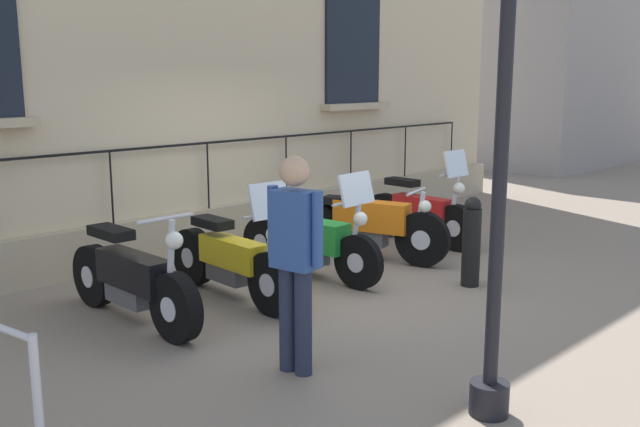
{
  "coord_description": "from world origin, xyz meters",
  "views": [
    {
      "loc": [
        5.56,
        -5.73,
        2.37
      ],
      "look_at": [
        -0.08,
        0.0,
        0.8
      ],
      "focal_mm": 39.92,
      "sensor_mm": 36.0,
      "label": 1
    }
  ],
  "objects_px": {
    "motorcycle_black": "(132,281)",
    "lamppost": "(507,32)",
    "motorcycle_orange": "(369,226)",
    "motorcycle_red": "(420,214)",
    "pedestrian_standing": "(295,252)",
    "bollard": "(471,241)",
    "motorcycle_yellow": "(232,261)",
    "motorcycle_green": "(310,241)"
  },
  "relations": [
    {
      "from": "motorcycle_red",
      "to": "pedestrian_standing",
      "type": "relative_size",
      "value": 1.1
    },
    {
      "from": "motorcycle_yellow",
      "to": "motorcycle_green",
      "type": "distance_m",
      "value": 1.17
    },
    {
      "from": "motorcycle_yellow",
      "to": "motorcycle_red",
      "type": "relative_size",
      "value": 1.09
    },
    {
      "from": "motorcycle_red",
      "to": "pedestrian_standing",
      "type": "bearing_deg",
      "value": -65.34
    },
    {
      "from": "motorcycle_orange",
      "to": "lamppost",
      "type": "distance_m",
      "value": 4.87
    },
    {
      "from": "motorcycle_red",
      "to": "bollard",
      "type": "bearing_deg",
      "value": -37.59
    },
    {
      "from": "motorcycle_black",
      "to": "bollard",
      "type": "relative_size",
      "value": 2.06
    },
    {
      "from": "motorcycle_yellow",
      "to": "motorcycle_red",
      "type": "bearing_deg",
      "value": 92.03
    },
    {
      "from": "motorcycle_yellow",
      "to": "motorcycle_green",
      "type": "relative_size",
      "value": 0.99
    },
    {
      "from": "motorcycle_black",
      "to": "bollard",
      "type": "distance_m",
      "value": 3.74
    },
    {
      "from": "pedestrian_standing",
      "to": "lamppost",
      "type": "bearing_deg",
      "value": 16.62
    },
    {
      "from": "motorcycle_black",
      "to": "pedestrian_standing",
      "type": "distance_m",
      "value": 2.08
    },
    {
      "from": "bollard",
      "to": "pedestrian_standing",
      "type": "xyz_separation_m",
      "value": [
        0.32,
        -3.05,
        0.48
      ]
    },
    {
      "from": "pedestrian_standing",
      "to": "motorcycle_green",
      "type": "bearing_deg",
      "value": 132.83
    },
    {
      "from": "motorcycle_red",
      "to": "lamppost",
      "type": "distance_m",
      "value": 5.69
    },
    {
      "from": "motorcycle_green",
      "to": "motorcycle_orange",
      "type": "distance_m",
      "value": 1.12
    },
    {
      "from": "motorcycle_yellow",
      "to": "motorcycle_green",
      "type": "xyz_separation_m",
      "value": [
        0.0,
        1.17,
        0.03
      ]
    },
    {
      "from": "motorcycle_black",
      "to": "bollard",
      "type": "height_order",
      "value": "motorcycle_black"
    },
    {
      "from": "motorcycle_black",
      "to": "motorcycle_yellow",
      "type": "xyz_separation_m",
      "value": [
        0.11,
        1.13,
        0.0
      ]
    },
    {
      "from": "motorcycle_red",
      "to": "lamppost",
      "type": "relative_size",
      "value": 0.48
    },
    {
      "from": "motorcycle_yellow",
      "to": "lamppost",
      "type": "relative_size",
      "value": 0.52
    },
    {
      "from": "motorcycle_orange",
      "to": "pedestrian_standing",
      "type": "height_order",
      "value": "pedestrian_standing"
    },
    {
      "from": "motorcycle_black",
      "to": "pedestrian_standing",
      "type": "xyz_separation_m",
      "value": [
        1.98,
        0.3,
        0.59
      ]
    },
    {
      "from": "motorcycle_yellow",
      "to": "motorcycle_green",
      "type": "height_order",
      "value": "motorcycle_yellow"
    },
    {
      "from": "motorcycle_yellow",
      "to": "motorcycle_orange",
      "type": "distance_m",
      "value": 2.29
    },
    {
      "from": "lamppost",
      "to": "bollard",
      "type": "bearing_deg",
      "value": 125.19
    },
    {
      "from": "motorcycle_orange",
      "to": "pedestrian_standing",
      "type": "relative_size",
      "value": 1.22
    },
    {
      "from": "motorcycle_yellow",
      "to": "motorcycle_black",
      "type": "bearing_deg",
      "value": -95.39
    },
    {
      "from": "motorcycle_yellow",
      "to": "motorcycle_orange",
      "type": "bearing_deg",
      "value": 91.22
    },
    {
      "from": "motorcycle_black",
      "to": "lamppost",
      "type": "bearing_deg",
      "value": 12.1
    },
    {
      "from": "motorcycle_black",
      "to": "motorcycle_green",
      "type": "relative_size",
      "value": 1.0
    },
    {
      "from": "motorcycle_green",
      "to": "bollard",
      "type": "xyz_separation_m",
      "value": [
        1.54,
        1.04,
        0.07
      ]
    },
    {
      "from": "motorcycle_green",
      "to": "pedestrian_standing",
      "type": "relative_size",
      "value": 1.2
    },
    {
      "from": "motorcycle_green",
      "to": "pedestrian_standing",
      "type": "xyz_separation_m",
      "value": [
        1.86,
        -2.01,
        0.56
      ]
    },
    {
      "from": "motorcycle_yellow",
      "to": "pedestrian_standing",
      "type": "xyz_separation_m",
      "value": [
        1.87,
        -0.84,
        0.59
      ]
    },
    {
      "from": "motorcycle_yellow",
      "to": "lamppost",
      "type": "height_order",
      "value": "lamppost"
    },
    {
      "from": "lamppost",
      "to": "motorcycle_orange",
      "type": "bearing_deg",
      "value": 142.03
    },
    {
      "from": "motorcycle_green",
      "to": "lamppost",
      "type": "xyz_separation_m",
      "value": [
        3.38,
        -1.56,
        2.2
      ]
    },
    {
      "from": "motorcycle_yellow",
      "to": "motorcycle_orange",
      "type": "xyz_separation_m",
      "value": [
        -0.05,
        2.29,
        0.03
      ]
    },
    {
      "from": "motorcycle_red",
      "to": "pedestrian_standing",
      "type": "distance_m",
      "value": 4.81
    },
    {
      "from": "motorcycle_black",
      "to": "motorcycle_orange",
      "type": "relative_size",
      "value": 0.99
    },
    {
      "from": "lamppost",
      "to": "motorcycle_yellow",
      "type": "bearing_deg",
      "value": 173.5
    }
  ]
}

